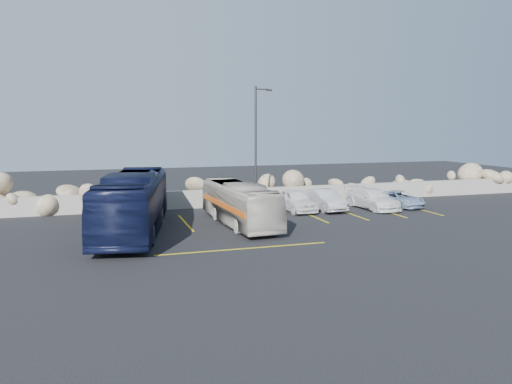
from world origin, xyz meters
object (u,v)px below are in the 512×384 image
object	(u,v)px
tour_coach	(133,203)
car_d	(400,199)
vintage_bus	(239,204)
car_a	(296,200)
car_b	(324,200)
lamppost	(257,145)
car_c	(373,199)

from	to	relation	value
tour_coach	car_d	world-z (taller)	tour_coach
tour_coach	car_d	xyz separation A→B (m)	(17.97, 3.14, -1.03)
vintage_bus	car_d	bearing A→B (deg)	9.27
tour_coach	car_a	world-z (taller)	tour_coach
car_a	car_b	bearing A→B (deg)	-8.01
lamppost	vintage_bus	bearing A→B (deg)	-119.96
tour_coach	car_a	xyz separation A→B (m)	(10.50, 3.65, -0.86)
car_d	car_b	bearing A→B (deg)	170.90
lamppost	car_a	bearing A→B (deg)	-15.37
car_d	vintage_bus	bearing A→B (deg)	-173.34
tour_coach	car_d	distance (m)	18.28
tour_coach	vintage_bus	bearing A→B (deg)	15.56
car_a	car_c	bearing A→B (deg)	-9.80
lamppost	car_c	bearing A→B (deg)	-10.17
car_b	car_c	size ratio (longest dim) A/B	0.89
tour_coach	lamppost	bearing A→B (deg)	39.51
car_a	car_d	bearing A→B (deg)	-6.09
tour_coach	car_c	distance (m)	16.05
vintage_bus	car_d	xyz separation A→B (m)	(12.18, 2.70, -0.66)
lamppost	car_d	bearing A→B (deg)	-6.85
car_c	car_d	size ratio (longest dim) A/B	1.19
vintage_bus	tour_coach	world-z (taller)	tour_coach
lamppost	car_b	bearing A→B (deg)	-11.26
lamppost	vintage_bus	world-z (taller)	lamppost
vintage_bus	car_b	size ratio (longest dim) A/B	2.10
tour_coach	car_d	bearing A→B (deg)	21.10
lamppost	car_b	distance (m)	5.77
car_a	car_b	world-z (taller)	car_a
car_b	car_d	xyz separation A→B (m)	(5.53, -0.32, -0.13)
tour_coach	car_c	xyz separation A→B (m)	(15.75, 2.95, -0.90)
vintage_bus	tour_coach	xyz separation A→B (m)	(-5.80, -0.44, 0.37)
car_a	car_c	size ratio (longest dim) A/B	0.90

